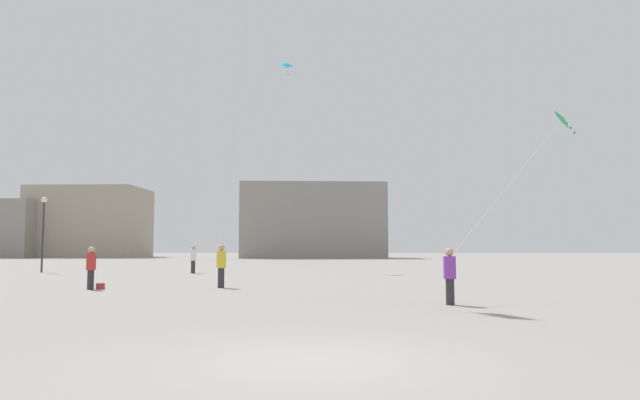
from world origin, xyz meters
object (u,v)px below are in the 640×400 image
at_px(person_in_purple, 451,274).
at_px(kite_emerald_diamond, 563,120).
at_px(kite_cyan_diamond, 287,67).
at_px(person_in_red, 93,266).
at_px(lamppost_east, 45,222).
at_px(handbag_beside_flyer, 102,286).
at_px(building_centre_hall, 92,223).
at_px(person_in_yellow, 223,264).
at_px(building_right_hall, 314,221).
at_px(person_in_white, 195,258).

height_order(person_in_purple, kite_emerald_diamond, kite_emerald_diamond).
relative_size(kite_emerald_diamond, kite_cyan_diamond, 0.50).
distance_m(person_in_red, lamppost_east, 17.57).
distance_m(kite_cyan_diamond, handbag_beside_flyer, 24.50).
xyz_separation_m(person_in_red, lamppost_east, (-9.07, 14.86, 2.38)).
relative_size(person_in_red, kite_cyan_diamond, 0.12).
bearing_deg(handbag_beside_flyer, building_centre_hall, 112.12).
xyz_separation_m(person_in_yellow, building_centre_hall, (-33.09, 69.48, 4.60)).
relative_size(person_in_yellow, handbag_beside_flyer, 5.45).
xyz_separation_m(person_in_purple, building_right_hall, (-4.75, 69.47, 4.63)).
height_order(person_in_white, lamppost_east, lamppost_east).
relative_size(person_in_red, person_in_purple, 1.02).
bearing_deg(building_right_hall, lamppost_east, -109.08).
bearing_deg(person_in_red, lamppost_east, 40.74).
bearing_deg(person_in_purple, building_right_hall, -129.86).
bearing_deg(person_in_red, kite_cyan_diamond, -9.22).
height_order(kite_emerald_diamond, kite_cyan_diamond, kite_cyan_diamond).
distance_m(lamppost_east, handbag_beside_flyer, 17.80).
xyz_separation_m(building_centre_hall, handbag_beside_flyer, (28.57, -70.27, -5.44)).
relative_size(person_in_red, kite_emerald_diamond, 0.24).
bearing_deg(building_centre_hall, kite_emerald_diamond, -56.20).
relative_size(building_centre_hall, handbag_beside_flyer, 53.85).
distance_m(person_in_purple, kite_cyan_diamond, 29.00).
bearing_deg(kite_cyan_diamond, building_right_hall, 88.11).
height_order(person_in_white, kite_emerald_diamond, kite_emerald_diamond).
xyz_separation_m(person_in_red, kite_emerald_diamond, (18.59, 0.47, 5.82)).
relative_size(person_in_white, kite_cyan_diamond, 0.12).
bearing_deg(building_centre_hall, person_in_yellow, -64.53).
relative_size(kite_emerald_diamond, handbag_beside_flyer, 21.78).
distance_m(person_in_red, person_in_purple, 13.85).
bearing_deg(person_in_yellow, person_in_red, 146.62).
bearing_deg(lamppost_east, building_right_hall, 70.92).
bearing_deg(kite_cyan_diamond, person_in_purple, -75.81).
height_order(person_in_red, person_in_purple, person_in_red).
bearing_deg(lamppost_east, kite_emerald_diamond, -27.49).
relative_size(person_in_yellow, building_right_hall, 0.08).
xyz_separation_m(person_in_red, person_in_yellow, (4.88, 0.90, 0.05)).
bearing_deg(handbag_beside_flyer, person_in_red, -164.05).
distance_m(building_centre_hall, lamppost_east, 58.76).
relative_size(kite_emerald_diamond, building_right_hall, 0.32).
height_order(lamppost_east, handbag_beside_flyer, lamppost_east).
bearing_deg(handbag_beside_flyer, kite_cyan_diamond, 72.32).
bearing_deg(handbag_beside_flyer, person_in_purple, -26.13).
bearing_deg(kite_emerald_diamond, lamppost_east, 152.51).
relative_size(building_right_hall, lamppost_east, 4.43).
xyz_separation_m(kite_cyan_diamond, lamppost_east, (-15.38, -3.92, -11.53)).
relative_size(building_centre_hall, building_right_hall, 0.80).
relative_size(person_in_white, lamppost_east, 0.36).
relative_size(building_right_hall, handbag_beside_flyer, 67.54).
relative_size(person_in_yellow, kite_emerald_diamond, 0.25).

